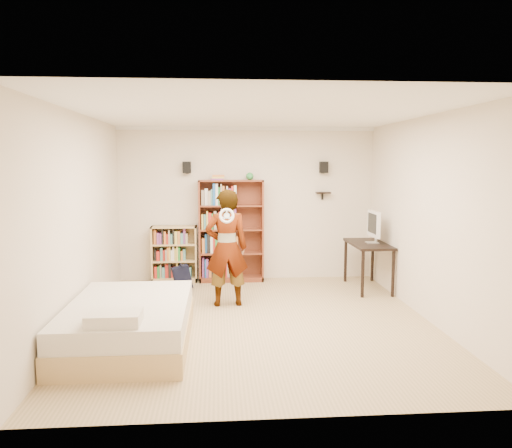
{
  "coord_description": "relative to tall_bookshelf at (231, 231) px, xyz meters",
  "views": [
    {
      "loc": [
        -0.52,
        -6.32,
        2.08
      ],
      "look_at": [
        0.01,
        0.6,
        1.23
      ],
      "focal_mm": 35.0,
      "sensor_mm": 36.0,
      "label": 1
    }
  ],
  "objects": [
    {
      "name": "ground",
      "position": [
        0.29,
        -2.34,
        -0.89
      ],
      "size": [
        4.5,
        5.0,
        0.01
      ],
      "primitive_type": "cube",
      "color": "tan",
      "rests_on": "ground"
    },
    {
      "name": "room_shell",
      "position": [
        0.29,
        -2.34,
        0.87
      ],
      "size": [
        4.52,
        5.02,
        2.71
      ],
      "color": "beige",
      "rests_on": "ground"
    },
    {
      "name": "crown_molding",
      "position": [
        0.29,
        -2.34,
        1.78
      ],
      "size": [
        4.5,
        5.0,
        0.06
      ],
      "color": "white",
      "rests_on": "room_shell"
    },
    {
      "name": "speaker_left",
      "position": [
        -0.76,
        0.06,
        1.11
      ],
      "size": [
        0.14,
        0.12,
        0.2
      ],
      "primitive_type": "cube",
      "color": "black",
      "rests_on": "room_shell"
    },
    {
      "name": "speaker_right",
      "position": [
        1.64,
        0.06,
        1.11
      ],
      "size": [
        0.14,
        0.12,
        0.2
      ],
      "primitive_type": "cube",
      "color": "black",
      "rests_on": "room_shell"
    },
    {
      "name": "wall_shelf",
      "position": [
        1.64,
        0.07,
        0.66
      ],
      "size": [
        0.25,
        0.16,
        0.02
      ],
      "primitive_type": "cube",
      "color": "black",
      "rests_on": "room_shell"
    },
    {
      "name": "tall_bookshelf",
      "position": [
        0.0,
        0.0,
        0.0
      ],
      "size": [
        1.13,
        0.33,
        1.78
      ],
      "primitive_type": null,
      "color": "brown",
      "rests_on": "ground"
    },
    {
      "name": "low_bookshelf",
      "position": [
        -1.0,
        0.02,
        -0.4
      ],
      "size": [
        0.79,
        0.3,
        0.98
      ],
      "primitive_type": null,
      "color": "tan",
      "rests_on": "ground"
    },
    {
      "name": "computer_desk",
      "position": [
        2.24,
        -0.73,
        -0.51
      ],
      "size": [
        0.56,
        1.13,
        0.77
      ],
      "primitive_type": null,
      "color": "black",
      "rests_on": "ground"
    },
    {
      "name": "imac",
      "position": [
        2.29,
        -0.75,
        0.14
      ],
      "size": [
        0.19,
        0.54,
        0.53
      ],
      "primitive_type": null,
      "rotation": [
        0.0,
        0.0,
        -0.16
      ],
      "color": "white",
      "rests_on": "computer_desk"
    },
    {
      "name": "daybed",
      "position": [
        -1.26,
        -3.01,
        -0.58
      ],
      "size": [
        1.36,
        2.09,
        0.62
      ],
      "primitive_type": null,
      "color": "beige",
      "rests_on": "ground"
    },
    {
      "name": "person",
      "position": [
        -0.11,
        -1.51,
        -0.04
      ],
      "size": [
        0.66,
        0.47,
        1.7
      ],
      "primitive_type": "imported",
      "rotation": [
        0.0,
        0.0,
        3.24
      ],
      "color": "black",
      "rests_on": "ground"
    },
    {
      "name": "wii_wheel",
      "position": [
        -0.11,
        -1.83,
        0.46
      ],
      "size": [
        0.21,
        0.08,
        0.21
      ],
      "primitive_type": "torus",
      "rotation": [
        1.36,
        0.0,
        0.0
      ],
      "color": "white",
      "rests_on": "person"
    },
    {
      "name": "navy_bag",
      "position": [
        -0.83,
        -0.54,
        -0.69
      ],
      "size": [
        0.34,
        0.27,
        0.41
      ],
      "primitive_type": null,
      "rotation": [
        0.0,
        0.0,
        0.28
      ],
      "color": "black",
      "rests_on": "ground"
    }
  ]
}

